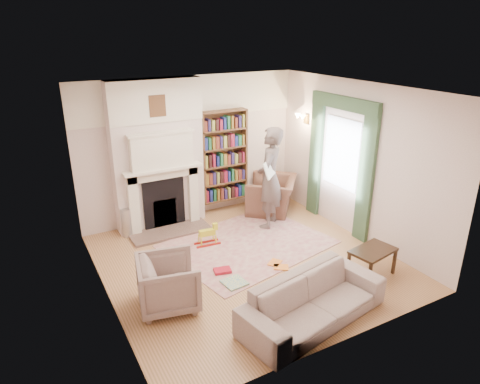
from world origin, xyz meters
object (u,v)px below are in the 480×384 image
bookcase (224,156)px  man_reading (270,178)px  armchair_left (168,283)px  armchair_reading (272,195)px  coffee_table (372,262)px  paraffin_heater (128,222)px  sofa (313,300)px  rocking_horse (207,235)px

bookcase → man_reading: bearing=-70.1°
armchair_left → man_reading: man_reading is taller
armchair_reading → coffee_table: size_ratio=1.55×
armchair_reading → man_reading: 0.98m
armchair_reading → paraffin_heater: bearing=-55.1°
paraffin_heater → armchair_reading: bearing=-5.7°
coffee_table → paraffin_heater: 4.35m
sofa → coffee_table: size_ratio=2.97×
coffee_table → sofa: bearing=-173.7°
armchair_left → paraffin_heater: 2.43m
bookcase → rocking_horse: bookcase is taller
coffee_table → paraffin_heater: paraffin_heater is taller
sofa → coffee_table: bearing=6.1°
armchair_left → sofa: bearing=-116.2°
bookcase → sofa: (-0.65, -3.86, -0.87)m
bookcase → armchair_reading: (0.85, -0.52, -0.82)m
man_reading → coffee_table: 2.46m
paraffin_heater → armchair_left: bearing=-91.9°
armchair_left → coffee_table: (3.03, -0.77, -0.14)m
man_reading → coffee_table: size_ratio=2.80×
armchair_left → man_reading: (2.60, 1.53, 0.61)m
sofa → man_reading: 3.01m
armchair_reading → bookcase: bearing=-80.6°
bookcase → armchair_left: bearing=-129.7°
armchair_reading → rocking_horse: 2.00m
coffee_table → rocking_horse: 2.81m
armchair_left → rocking_horse: armchair_left is taller
armchair_reading → sofa: bearing=16.3°
bookcase → coffee_table: (0.83, -3.42, -0.95)m
man_reading → rocking_horse: size_ratio=4.34×
paraffin_heater → sofa: bearing=-68.0°
armchair_left → coffee_table: bearing=-92.5°
bookcase → armchair_left: bookcase is taller
coffee_table → paraffin_heater: size_ratio=1.27×
armchair_left → rocking_horse: size_ratio=1.80×
armchair_left → man_reading: size_ratio=0.41×
armchair_left → coffee_table: armchair_left is taller
armchair_reading → armchair_left: 3.72m
armchair_left → paraffin_heater: armchair_left is taller
armchair_reading → rocking_horse: armchair_reading is taller
sofa → man_reading: size_ratio=1.06×
sofa → armchair_left: bearing=131.7°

